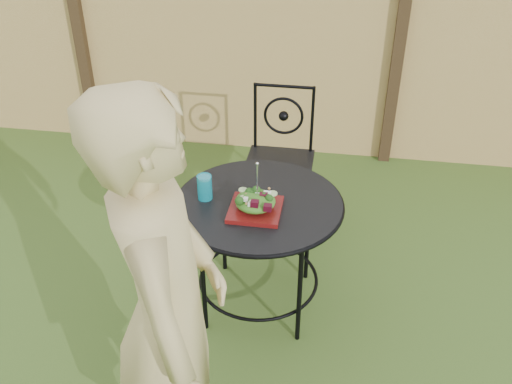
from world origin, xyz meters
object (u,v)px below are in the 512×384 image
(patio_table, at_px, (259,222))
(diner, at_px, (168,315))
(patio_chair, at_px, (280,154))
(salad_plate, at_px, (255,209))

(patio_table, distance_m, diner, 1.13)
(patio_chair, relative_size, diner, 0.52)
(patio_chair, bearing_deg, salad_plate, -90.27)
(diner, xyz_separation_m, salad_plate, (0.16, 0.98, -0.18))
(patio_table, xyz_separation_m, salad_plate, (-0.00, -0.09, 0.15))
(patio_table, distance_m, salad_plate, 0.18)
(patio_table, bearing_deg, patio_chair, 89.88)
(patio_table, xyz_separation_m, diner, (-0.17, -1.07, 0.33))
(patio_table, relative_size, salad_plate, 3.42)
(patio_table, xyz_separation_m, patio_chair, (0.00, 0.93, -0.08))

